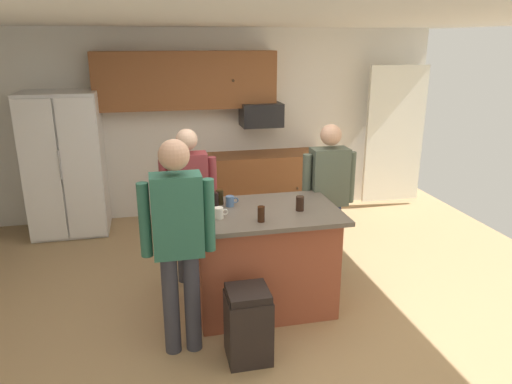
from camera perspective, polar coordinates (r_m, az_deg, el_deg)
name	(u,v)px	position (r m, az deg, el deg)	size (l,w,h in m)	color
floor	(259,305)	(4.74, 0.41, -13.32)	(7.04, 7.04, 0.00)	tan
ceiling	(260,18)	(4.06, 0.50, 19.96)	(7.04, 7.04, 0.00)	white
back_wall	(215,123)	(6.91, -4.87, 8.14)	(6.40, 0.10, 2.60)	white
french_door_window_panel	(395,135)	(7.39, 16.17, 6.55)	(0.90, 0.06, 2.00)	white
cabinet_run_upper	(186,80)	(6.59, -8.30, 13.04)	(2.40, 0.38, 0.75)	brown
cabinet_run_lower	(261,184)	(6.90, 0.62, 0.94)	(1.80, 0.63, 0.90)	brown
refrigerator	(66,164)	(6.60, -21.73, 3.08)	(0.94, 0.76, 1.83)	white
microwave_over_range	(261,115)	(6.70, 0.61, 9.20)	(0.56, 0.40, 0.32)	black
kitchen_island	(263,259)	(4.51, 0.84, -7.92)	(1.37, 0.94, 0.97)	#9E4C33
person_elder_center	(328,191)	(5.02, 8.60, 0.14)	(0.57, 0.22, 1.64)	#232D4C
person_guest_left	(189,197)	(4.86, -7.97, -0.56)	(0.57, 0.22, 1.62)	#383842
person_host_foreground	(178,234)	(3.71, -9.25, -5.00)	(0.57, 0.23, 1.76)	#383842
mug_ceramic_white	(219,213)	(4.12, -4.44, -2.50)	(0.13, 0.08, 0.10)	white
tumbler_amber	(220,197)	(4.47, -4.37, -0.63)	(0.07, 0.07, 0.14)	black
glass_short_whisky	(261,214)	(4.03, 0.62, -2.65)	(0.06, 0.06, 0.14)	black
mug_blue_stoneware	(230,201)	(4.42, -3.09, -1.09)	(0.12, 0.08, 0.10)	#4C6B99
glass_pilsner	(215,201)	(4.35, -4.94, -1.03)	(0.07, 0.07, 0.15)	black
glass_stout_tall	(300,203)	(4.31, 5.25, -1.36)	(0.07, 0.07, 0.13)	black
trash_bin	(248,325)	(3.91, -0.95, -15.50)	(0.34, 0.34, 0.61)	black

